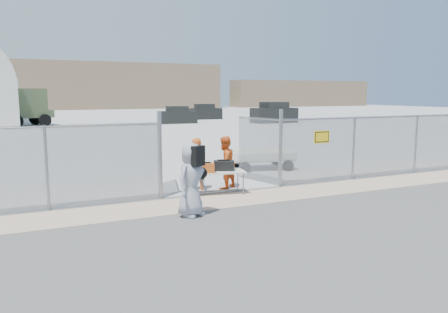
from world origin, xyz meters
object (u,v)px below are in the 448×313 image
folding_table (217,183)px  visitor (191,180)px  security_worker_right (224,163)px  security_worker_left (196,164)px  utility_trailer (261,159)px

folding_table → visitor: (-1.50, -1.87, 0.56)m
folding_table → security_worker_right: security_worker_right is taller
security_worker_left → visitor: (-1.16, -2.68, 0.08)m
security_worker_left → security_worker_right: 0.90m
folding_table → visitor: 2.46m
security_worker_left → visitor: 2.92m
security_worker_left → visitor: size_ratio=0.91×
folding_table → visitor: visitor is taller
utility_trailer → folding_table: bearing=-123.5°
security_worker_right → utility_trailer: bearing=-163.2°
visitor → security_worker_left: bearing=36.9°
security_worker_right → utility_trailer: security_worker_right is taller
security_worker_left → security_worker_right: security_worker_right is taller
folding_table → utility_trailer: size_ratio=0.52×
visitor → utility_trailer: bearing=17.1°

